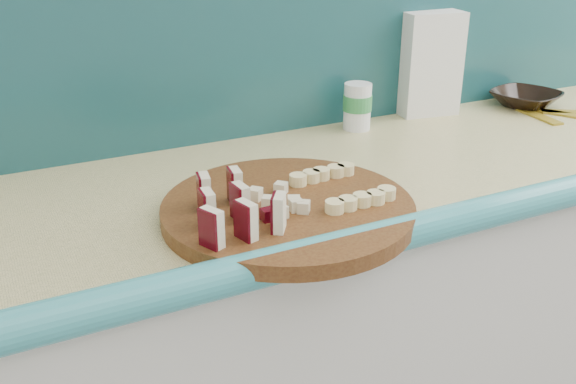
% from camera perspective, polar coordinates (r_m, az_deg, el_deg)
% --- Properties ---
extents(kitchen_counter, '(2.20, 0.63, 0.91)m').
position_cam_1_polar(kitchen_counter, '(1.73, 13.65, -10.27)').
color(kitchen_counter, silver).
rests_on(kitchen_counter, ground).
extents(backsplash, '(2.20, 0.02, 0.50)m').
position_cam_1_polar(backsplash, '(1.69, 9.63, 15.08)').
color(backsplash, teal).
rests_on(backsplash, kitchen_counter).
extents(cutting_board, '(0.45, 0.45, 0.03)m').
position_cam_1_polar(cutting_board, '(1.12, 0.00, -1.58)').
color(cutting_board, '#411D0E').
rests_on(cutting_board, kitchen_counter).
extents(apple_wedges, '(0.13, 0.17, 0.06)m').
position_cam_1_polar(apple_wedges, '(1.03, -5.05, -1.29)').
color(apple_wedges, '#F0E3C0').
rests_on(apple_wedges, cutting_board).
extents(apple_chunks, '(0.06, 0.07, 0.02)m').
position_cam_1_polar(apple_chunks, '(1.10, -1.29, -0.70)').
color(apple_chunks, '#FFF6CB').
rests_on(apple_chunks, cutting_board).
extents(banana_slices, '(0.14, 0.17, 0.02)m').
position_cam_1_polar(banana_slices, '(1.16, 4.77, 0.52)').
color(banana_slices, '#F1DD93').
rests_on(banana_slices, cutting_board).
extents(brown_bowl, '(0.22, 0.22, 0.04)m').
position_cam_1_polar(brown_bowl, '(1.89, 20.37, 7.77)').
color(brown_bowl, black).
rests_on(brown_bowl, kitchen_counter).
extents(flour_bag, '(0.17, 0.13, 0.26)m').
position_cam_1_polar(flour_bag, '(1.74, 12.26, 11.15)').
color(flour_bag, white).
rests_on(flour_bag, kitchen_counter).
extents(canister, '(0.07, 0.07, 0.11)m').
position_cam_1_polar(canister, '(1.58, 6.19, 7.65)').
color(canister, white).
rests_on(canister, kitchen_counter).
extents(banana_peel, '(0.20, 0.17, 0.01)m').
position_cam_1_polar(banana_peel, '(1.85, 22.47, 6.47)').
color(banana_peel, '#B09621').
rests_on(banana_peel, kitchen_counter).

